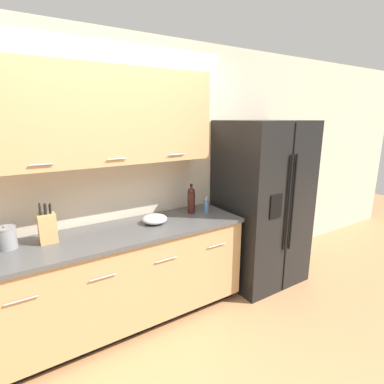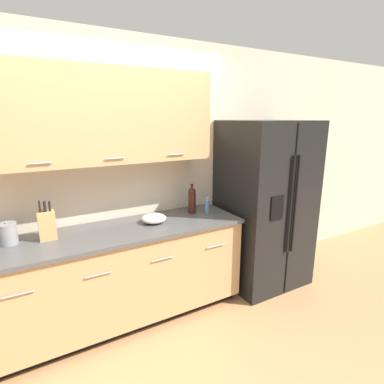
{
  "view_description": "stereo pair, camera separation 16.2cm",
  "coord_description": "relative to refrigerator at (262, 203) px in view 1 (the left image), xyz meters",
  "views": [
    {
      "loc": [
        -0.8,
        -1.6,
        1.86
      ],
      "look_at": [
        0.74,
        0.78,
        1.15
      ],
      "focal_mm": 28.0,
      "sensor_mm": 36.0,
      "label": 1
    },
    {
      "loc": [
        -0.66,
        -1.69,
        1.86
      ],
      "look_at": [
        0.74,
        0.78,
        1.15
      ],
      "focal_mm": 28.0,
      "sensor_mm": 36.0,
      "label": 2
    }
  ],
  "objects": [
    {
      "name": "ground_plane",
      "position": [
        -1.63,
        -0.71,
        -0.92
      ],
      "size": [
        14.0,
        14.0,
        0.0
      ],
      "primitive_type": "plane",
      "color": "#B27F51"
    },
    {
      "name": "counter_unit",
      "position": [
        -1.63,
        0.07,
        -0.46
      ],
      "size": [
        2.26,
        0.64,
        0.9
      ],
      "color": "black",
      "rests_on": "ground_plane"
    },
    {
      "name": "knife_block",
      "position": [
        -2.19,
        0.15,
        0.11
      ],
      "size": [
        0.13,
        0.12,
        0.33
      ],
      "color": "tan",
      "rests_on": "counter_unit"
    },
    {
      "name": "wine_bottle",
      "position": [
        -0.84,
        0.17,
        0.13
      ],
      "size": [
        0.08,
        0.08,
        0.31
      ],
      "color": "#3D1914",
      "rests_on": "counter_unit"
    },
    {
      "name": "steel_canister",
      "position": [
        -2.47,
        0.19,
        0.07
      ],
      "size": [
        0.14,
        0.14,
        0.19
      ],
      "color": "gray",
      "rests_on": "counter_unit"
    },
    {
      "name": "soap_dispenser",
      "position": [
        -0.71,
        0.09,
        0.05
      ],
      "size": [
        0.05,
        0.05,
        0.17
      ],
      "color": "#4C7FB2",
      "rests_on": "counter_unit"
    },
    {
      "name": "refrigerator",
      "position": [
        0.0,
        0.0,
        0.0
      ],
      "size": [
        0.9,
        0.79,
        1.83
      ],
      "color": "black",
      "rests_on": "ground_plane"
    },
    {
      "name": "mixing_bowl",
      "position": [
        -1.29,
        0.09,
        0.03
      ],
      "size": [
        0.23,
        0.23,
        0.08
      ],
      "color": "white",
      "rests_on": "counter_unit"
    },
    {
      "name": "wall_back",
      "position": [
        -1.63,
        0.37,
        0.54
      ],
      "size": [
        10.0,
        0.39,
        2.6
      ],
      "color": "beige",
      "rests_on": "ground_plane"
    }
  ]
}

